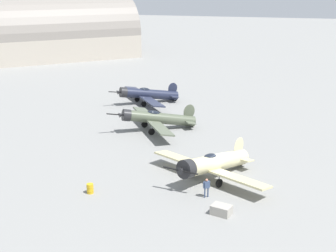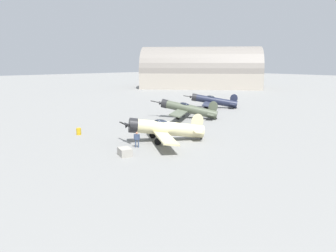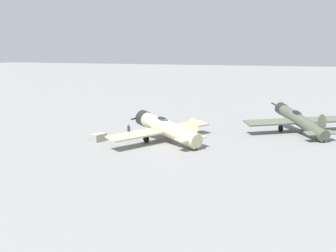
% 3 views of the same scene
% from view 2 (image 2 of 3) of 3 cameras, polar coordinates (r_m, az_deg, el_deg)
% --- Properties ---
extents(ground_plane, '(400.00, 400.00, 0.00)m').
position_cam_2_polar(ground_plane, '(38.61, 0.00, -2.62)').
color(ground_plane, gray).
extents(airplane_foreground, '(12.10, 9.12, 3.23)m').
position_cam_2_polar(airplane_foreground, '(38.16, -0.74, -0.43)').
color(airplane_foreground, beige).
rests_on(airplane_foreground, ground_plane).
extents(airplane_mid_apron, '(10.09, 11.49, 3.10)m').
position_cam_2_polar(airplane_mid_apron, '(53.74, 3.33, 3.03)').
color(airplane_mid_apron, '#4C5442').
rests_on(airplane_mid_apron, ground_plane).
extents(airplane_far_line, '(9.90, 11.94, 2.96)m').
position_cam_2_polar(airplane_far_line, '(66.41, 7.81, 4.42)').
color(airplane_far_line, '#1E2338').
rests_on(airplane_far_line, ground_plane).
extents(ground_crew_mechanic, '(0.55, 0.48, 1.74)m').
position_cam_2_polar(ground_crew_mechanic, '(35.58, -5.49, -2.14)').
color(ground_crew_mechanic, '#384766').
rests_on(ground_crew_mechanic, ground_plane).
extents(equipment_crate, '(1.81, 1.53, 0.79)m').
position_cam_2_polar(equipment_crate, '(32.81, -7.58, -4.53)').
color(equipment_crate, '#9E998E').
rests_on(equipment_crate, ground_plane).
extents(fuel_drum, '(0.64, 0.64, 0.88)m').
position_cam_2_polar(fuel_drum, '(43.23, -15.41, -0.92)').
color(fuel_drum, gold).
rests_on(fuel_drum, ground_plane).
extents(distant_hangar, '(42.08, 40.19, 17.79)m').
position_cam_2_polar(distant_hangar, '(115.79, 5.74, 9.00)').
color(distant_hangar, '#ADA393').
rests_on(distant_hangar, ground_plane).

